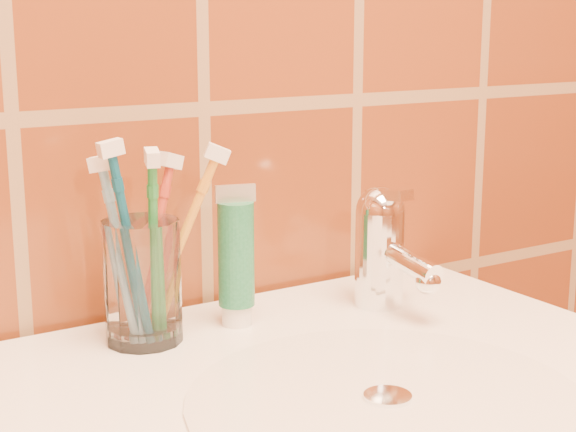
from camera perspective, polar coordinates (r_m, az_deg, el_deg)
glass_tumbler at (r=0.77m, az=-9.39°, el=-4.21°), size 0.07×0.07×0.11m
toothpaste_tube at (r=0.81m, az=-3.37°, el=-2.87°), size 0.04×0.03×0.13m
faucet at (r=0.86m, az=6.13°, el=-1.76°), size 0.05×0.11×0.12m
toothbrush_0 at (r=0.77m, az=-6.97°, el=-1.79°), size 0.14×0.13×0.18m
toothbrush_1 at (r=0.76m, az=-10.73°, el=-2.33°), size 0.09×0.09×0.18m
toothbrush_2 at (r=0.79m, az=-8.64°, el=-1.95°), size 0.11×0.09×0.17m
toothbrush_3 at (r=0.76m, az=-8.69°, el=-2.11°), size 0.05×0.08×0.18m
toothbrush_4 at (r=0.75m, az=-10.16°, el=-1.94°), size 0.06×0.05×0.19m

